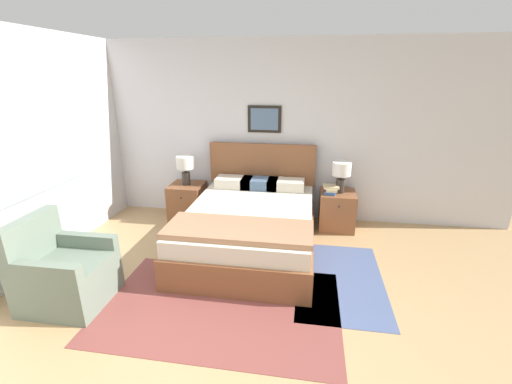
# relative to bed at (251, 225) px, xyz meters

# --- Properties ---
(ground_plane) EXTENTS (16.00, 16.00, 0.00)m
(ground_plane) POSITION_rel_bed_xyz_m (0.03, -1.95, -0.31)
(ground_plane) COLOR tan
(wall_back) EXTENTS (7.08, 0.09, 2.60)m
(wall_back) POSITION_rel_bed_xyz_m (0.03, 1.12, 0.99)
(wall_back) COLOR silver
(wall_back) RESTS_ON ground_plane
(wall_left) EXTENTS (0.08, 5.44, 2.60)m
(wall_left) POSITION_rel_bed_xyz_m (-2.34, -0.43, 0.99)
(wall_left) COLOR silver
(wall_left) RESTS_ON ground_plane
(area_rug_main) EXTENTS (2.26, 1.46, 0.01)m
(area_rug_main) POSITION_rel_bed_xyz_m (-0.08, -1.22, -0.30)
(area_rug_main) COLOR brown
(area_rug_main) RESTS_ON ground_plane
(area_rug_bedside) EXTENTS (0.92, 1.54, 0.01)m
(area_rug_bedside) POSITION_rel_bed_xyz_m (1.09, -0.58, -0.30)
(area_rug_bedside) COLOR #47567F
(area_rug_bedside) RESTS_ON ground_plane
(bed) EXTENTS (1.57, 2.14, 1.16)m
(bed) POSITION_rel_bed_xyz_m (0.00, 0.00, 0.00)
(bed) COLOR brown
(bed) RESTS_ON ground_plane
(armchair) EXTENTS (0.74, 0.68, 0.87)m
(armchair) POSITION_rel_bed_xyz_m (-1.59, -1.37, -0.01)
(armchair) COLOR slate
(armchair) RESTS_ON ground_plane
(nightstand_near_window) EXTENTS (0.49, 0.53, 0.54)m
(nightstand_near_window) POSITION_rel_bed_xyz_m (-1.12, 0.79, -0.04)
(nightstand_near_window) COLOR brown
(nightstand_near_window) RESTS_ON ground_plane
(nightstand_by_door) EXTENTS (0.49, 0.53, 0.54)m
(nightstand_by_door) POSITION_rel_bed_xyz_m (1.12, 0.79, -0.04)
(nightstand_by_door) COLOR brown
(nightstand_by_door) RESTS_ON ground_plane
(table_lamp_near_window) EXTENTS (0.26, 0.26, 0.44)m
(table_lamp_near_window) POSITION_rel_bed_xyz_m (-1.12, 0.79, 0.53)
(table_lamp_near_window) COLOR #2D2823
(table_lamp_near_window) RESTS_ON nightstand_near_window
(table_lamp_by_door) EXTENTS (0.26, 0.26, 0.44)m
(table_lamp_by_door) POSITION_rel_bed_xyz_m (1.14, 0.79, 0.53)
(table_lamp_by_door) COLOR #2D2823
(table_lamp_by_door) RESTS_ON nightstand_by_door
(book_thick_bottom) EXTENTS (0.19, 0.27, 0.04)m
(book_thick_bottom) POSITION_rel_bed_xyz_m (1.01, 0.74, 0.25)
(book_thick_bottom) COLOR #335693
(book_thick_bottom) RESTS_ON nightstand_by_door
(book_hardcover_middle) EXTENTS (0.17, 0.25, 0.04)m
(book_hardcover_middle) POSITION_rel_bed_xyz_m (1.01, 0.74, 0.29)
(book_hardcover_middle) COLOR beige
(book_hardcover_middle) RESTS_ON book_thick_bottom
(book_novel_upper) EXTENTS (0.23, 0.22, 0.03)m
(book_novel_upper) POSITION_rel_bed_xyz_m (1.01, 0.74, 0.33)
(book_novel_upper) COLOR beige
(book_novel_upper) RESTS_ON book_hardcover_middle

